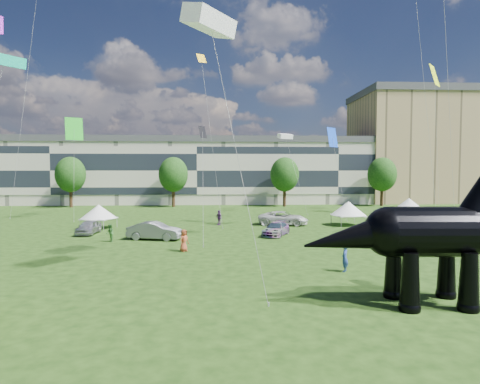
{
  "coord_description": "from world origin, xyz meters",
  "views": [
    {
      "loc": [
        -3.7,
        -18.97,
        6.42
      ],
      "look_at": [
        -2.34,
        8.0,
        5.0
      ],
      "focal_mm": 30.0,
      "sensor_mm": 36.0,
      "label": 1
    }
  ],
  "objects": [
    {
      "name": "ground",
      "position": [
        0.0,
        0.0,
        0.0
      ],
      "size": [
        220.0,
        220.0,
        0.0
      ],
      "primitive_type": "plane",
      "color": "#16330C",
      "rests_on": "ground"
    },
    {
      "name": "terrace_row",
      "position": [
        -8.0,
        62.0,
        6.0
      ],
      "size": [
        78.0,
        11.0,
        12.0
      ],
      "primitive_type": "cube",
      "color": "beige",
      "rests_on": "ground"
    },
    {
      "name": "apartment_block",
      "position": [
        40.0,
        65.0,
        11.0
      ],
      "size": [
        28.0,
        18.0,
        22.0
      ],
      "primitive_type": "cube",
      "color": "tan",
      "rests_on": "ground"
    },
    {
      "name": "tree_far_left",
      "position": [
        -30.0,
        53.0,
        6.29
      ],
      "size": [
        5.2,
        5.2,
        9.44
      ],
      "color": "#382314",
      "rests_on": "ground"
    },
    {
      "name": "tree_mid_left",
      "position": [
        -12.0,
        53.0,
        6.29
      ],
      "size": [
        5.2,
        5.2,
        9.44
      ],
      "color": "#382314",
      "rests_on": "ground"
    },
    {
      "name": "tree_mid_right",
      "position": [
        8.0,
        53.0,
        6.29
      ],
      "size": [
        5.2,
        5.2,
        9.44
      ],
      "color": "#382314",
      "rests_on": "ground"
    },
    {
      "name": "tree_far_right",
      "position": [
        26.0,
        53.0,
        6.29
      ],
      "size": [
        5.2,
        5.2,
        9.44
      ],
      "color": "#382314",
      "rests_on": "ground"
    },
    {
      "name": "dinosaur_sculpture",
      "position": [
        5.9,
        -0.37,
        3.36
      ],
      "size": [
        10.87,
        3.09,
        8.89
      ],
      "rotation": [
        0.0,
        0.0,
        -0.05
      ],
      "color": "black",
      "rests_on": "ground"
    },
    {
      "name": "car_silver",
      "position": [
        -17.06,
        22.25,
        0.71
      ],
      "size": [
        1.82,
        4.22,
        1.42
      ],
      "primitive_type": "imported",
      "rotation": [
        0.0,
        0.0,
        -0.04
      ],
      "color": "silver",
      "rests_on": "ground"
    },
    {
      "name": "car_grey",
      "position": [
        -9.8,
        18.58,
        0.83
      ],
      "size": [
        5.28,
        2.73,
        1.66
      ],
      "primitive_type": "imported",
      "rotation": [
        0.0,
        0.0,
        1.37
      ],
      "color": "slate",
      "rests_on": "ground"
    },
    {
      "name": "car_white",
      "position": [
        3.81,
        28.06,
        0.82
      ],
      "size": [
        6.35,
        3.95,
        1.64
      ],
      "primitive_type": "imported",
      "rotation": [
        0.0,
        0.0,
        1.35
      ],
      "color": "silver",
      "rests_on": "ground"
    },
    {
      "name": "car_dark",
      "position": [
        1.89,
        20.39,
        0.66
      ],
      "size": [
        3.64,
        4.93,
        1.33
      ],
      "primitive_type": "imported",
      "rotation": [
        0.0,
        0.0,
        -0.44
      ],
      "color": "#595960",
      "rests_on": "ground"
    },
    {
      "name": "gazebo_near",
      "position": [
        11.45,
        27.45,
        1.99
      ],
      "size": [
        4.48,
        4.48,
        2.84
      ],
      "rotation": [
        0.0,
        0.0,
        0.11
      ],
      "color": "white",
      "rests_on": "ground"
    },
    {
      "name": "gazebo_far",
      "position": [
        21.25,
        32.58,
        1.99
      ],
      "size": [
        4.49,
        4.49,
        2.84
      ],
      "rotation": [
        0.0,
        0.0,
        -0.11
      ],
      "color": "white",
      "rests_on": "ground"
    },
    {
      "name": "gazebo_left",
      "position": [
        -17.21,
        26.22,
        1.89
      ],
      "size": [
        4.72,
        4.72,
        2.69
      ],
      "rotation": [
        0.0,
        0.0,
        -0.26
      ],
      "color": "white",
      "rests_on": "ground"
    },
    {
      "name": "visitors",
      "position": [
        3.23,
        13.82,
        0.88
      ],
      "size": [
        44.23,
        42.27,
        1.87
      ],
      "color": "brown",
      "rests_on": "ground"
    },
    {
      "name": "kites",
      "position": [
        -7.82,
        21.05,
        20.17
      ],
      "size": [
        61.11,
        46.54,
        28.73
      ],
      "color": "red",
      "rests_on": "ground"
    }
  ]
}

